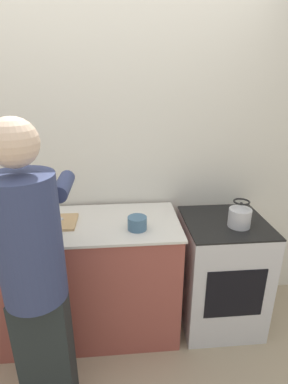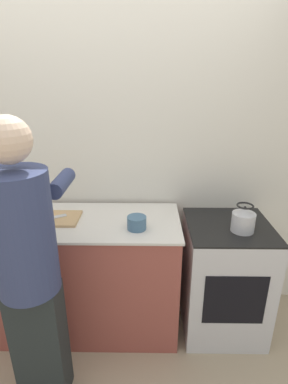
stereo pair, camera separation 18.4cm
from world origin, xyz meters
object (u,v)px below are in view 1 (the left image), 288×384
(knife, at_px, (47,222))
(bowl_prep, at_px, (137,223))
(cutting_board, at_px, (48,223))
(oven, at_px, (220,272))
(kettle, at_px, (240,216))
(person, at_px, (34,271))

(knife, bearing_deg, bowl_prep, -37.78)
(bowl_prep, bearing_deg, cutting_board, 168.00)
(knife, height_order, bowl_prep, bowl_prep)
(oven, xyz_separation_m, kettle, (0.06, -0.08, 0.52))
(person, xyz_separation_m, knife, (-0.05, 0.55, -0.00))
(bowl_prep, bearing_deg, oven, 10.46)
(cutting_board, distance_m, bowl_prep, 0.62)
(person, distance_m, knife, 0.56)
(oven, relative_size, person, 0.52)
(cutting_board, relative_size, knife, 1.92)
(oven, xyz_separation_m, cutting_board, (-1.26, 0.01, 0.48))
(person, xyz_separation_m, kettle, (1.27, 0.48, 0.03))
(person, relative_size, cutting_board, 4.49)
(cutting_board, bearing_deg, oven, -0.37)
(person, height_order, knife, person)
(person, distance_m, kettle, 1.36)
(oven, relative_size, bowl_prep, 6.93)
(cutting_board, height_order, bowl_prep, bowl_prep)
(person, relative_size, knife, 8.62)
(kettle, relative_size, bowl_prep, 1.51)
(person, height_order, kettle, person)
(oven, xyz_separation_m, bowl_prep, (-0.65, -0.12, 0.52))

